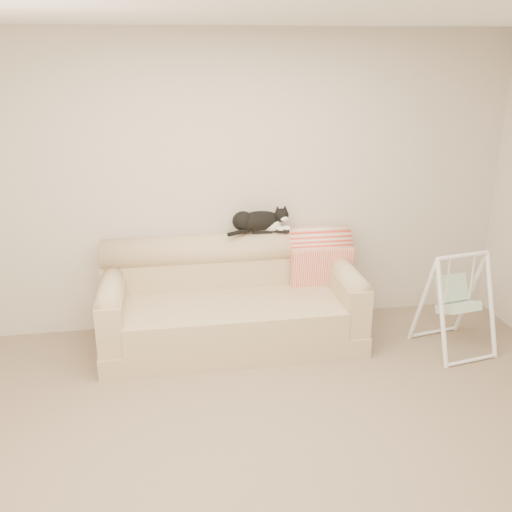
{
  "coord_description": "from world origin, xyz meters",
  "views": [
    {
      "loc": [
        -0.6,
        -2.87,
        2.42
      ],
      "look_at": [
        0.09,
        1.27,
        0.9
      ],
      "focal_mm": 40.0,
      "sensor_mm": 36.0,
      "label": 1
    }
  ],
  "objects": [
    {
      "name": "ground_plane",
      "position": [
        0.0,
        0.0,
        0.0
      ],
      "size": [
        5.0,
        5.0,
        0.0
      ],
      "primitive_type": "plane",
      "color": "#79634D",
      "rests_on": "ground"
    },
    {
      "name": "room_shell",
      "position": [
        0.0,
        0.0,
        1.53
      ],
      "size": [
        5.04,
        4.04,
        2.6
      ],
      "color": "beige",
      "rests_on": "ground"
    },
    {
      "name": "sofa",
      "position": [
        -0.08,
        1.62,
        0.35
      ],
      "size": [
        2.2,
        0.93,
        0.9
      ],
      "color": "tan",
      "rests_on": "ground"
    },
    {
      "name": "remote_a",
      "position": [
        0.23,
        1.85,
        0.91
      ],
      "size": [
        0.18,
        0.06,
        0.03
      ],
      "color": "black",
      "rests_on": "sofa"
    },
    {
      "name": "remote_b",
      "position": [
        0.39,
        1.85,
        0.91
      ],
      "size": [
        0.18,
        0.11,
        0.02
      ],
      "color": "black",
      "rests_on": "sofa"
    },
    {
      "name": "tuxedo_cat",
      "position": [
        0.21,
        1.86,
        1.01
      ],
      "size": [
        0.58,
        0.29,
        0.23
      ],
      "color": "black",
      "rests_on": "sofa"
    },
    {
      "name": "throw_blanket",
      "position": [
        0.75,
        1.84,
        0.72
      ],
      "size": [
        0.56,
        0.38,
        0.58
      ],
      "color": "red",
      "rests_on": "sofa"
    },
    {
      "name": "baby_swing",
      "position": [
        1.77,
        1.16,
        0.43
      ],
      "size": [
        0.62,
        0.64,
        0.87
      ],
      "color": "white",
      "rests_on": "ground"
    }
  ]
}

